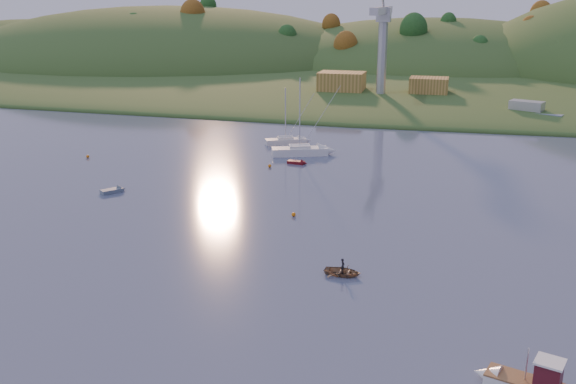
% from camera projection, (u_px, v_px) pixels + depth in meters
% --- Properties ---
extents(ground, '(500.00, 500.00, 0.00)m').
position_uv_depth(ground, '(132.00, 377.00, 43.20)').
color(ground, '#383D5C').
rests_on(ground, ground).
extents(far_shore, '(620.00, 220.00, 1.50)m').
position_uv_depth(far_shore, '(409.00, 62.00, 256.03)').
color(far_shore, '#28471C').
rests_on(far_shore, ground).
extents(shore_slope, '(640.00, 150.00, 7.00)m').
position_uv_depth(shore_slope, '(392.00, 82.00, 195.88)').
color(shore_slope, '#28471C').
rests_on(shore_slope, ground).
extents(hill_left_far, '(120.00, 100.00, 32.00)m').
position_uv_depth(hill_left_far, '(37.00, 57.00, 281.34)').
color(hill_left_far, '#28471C').
rests_on(hill_left_far, ground).
extents(hill_left, '(170.00, 140.00, 44.00)m').
position_uv_depth(hill_left, '(169.00, 64.00, 250.31)').
color(hill_left, '#28471C').
rests_on(hill_left, ground).
extents(hill_center, '(140.00, 120.00, 36.00)m').
position_uv_depth(hill_center, '(432.00, 68.00, 235.07)').
color(hill_center, '#28471C').
rests_on(hill_center, ground).
extents(hillside_trees, '(280.00, 50.00, 32.00)m').
position_uv_depth(hillside_trees, '(398.00, 75.00, 214.39)').
color(hillside_trees, '#184117').
rests_on(hillside_trees, ground).
extents(wharf, '(42.00, 16.00, 2.40)m').
position_uv_depth(wharf, '(394.00, 99.00, 154.52)').
color(wharf, slate).
rests_on(wharf, ground).
extents(shed_west, '(11.00, 8.00, 4.80)m').
position_uv_depth(shed_west, '(342.00, 82.00, 157.59)').
color(shed_west, olive).
rests_on(shed_west, wharf).
extents(shed_east, '(9.00, 7.00, 4.00)m').
position_uv_depth(shed_east, '(429.00, 86.00, 153.48)').
color(shed_east, olive).
rests_on(shed_east, wharf).
extents(dock_crane, '(3.20, 28.00, 20.30)m').
position_uv_depth(dock_crane, '(382.00, 32.00, 147.29)').
color(dock_crane, '#B7B7BC').
rests_on(dock_crane, wharf).
extents(fishing_boat, '(5.97, 3.46, 3.64)m').
position_uv_depth(fishing_boat, '(519.00, 379.00, 41.56)').
color(fishing_boat, white).
rests_on(fishing_boat, ground).
extents(sailboat_near, '(9.40, 5.75, 12.52)m').
position_uv_depth(sailboat_near, '(300.00, 150.00, 104.24)').
color(sailboat_near, white).
rests_on(sailboat_near, ground).
extents(sailboat_far, '(7.25, 5.07, 9.78)m').
position_uv_depth(sailboat_far, '(286.00, 140.00, 112.15)').
color(sailboat_far, silver).
rests_on(sailboat_far, ground).
extents(canoe, '(3.54, 2.63, 0.70)m').
position_uv_depth(canoe, '(343.00, 272.00, 59.03)').
color(canoe, '#87694A').
rests_on(canoe, ground).
extents(paddler, '(0.37, 0.53, 1.40)m').
position_uv_depth(paddler, '(343.00, 268.00, 58.93)').
color(paddler, black).
rests_on(paddler, ground).
extents(red_tender, '(3.25, 1.48, 1.07)m').
position_uv_depth(red_tender, '(300.00, 163.00, 98.75)').
color(red_tender, '#5D0D13').
rests_on(red_tender, ground).
extents(grey_dinghy, '(3.01, 3.43, 1.25)m').
position_uv_depth(grey_dinghy, '(117.00, 190.00, 84.55)').
color(grey_dinghy, slate).
rests_on(grey_dinghy, ground).
extents(work_vessel, '(16.46, 10.89, 3.99)m').
position_uv_depth(work_vessel, '(526.00, 113.00, 134.40)').
color(work_vessel, slate).
rests_on(work_vessel, ground).
extents(buoy_0, '(0.50, 0.50, 0.50)m').
position_uv_depth(buoy_0, '(294.00, 214.00, 75.00)').
color(buoy_0, orange).
rests_on(buoy_0, ground).
extents(buoy_1, '(0.50, 0.50, 0.50)m').
position_uv_depth(buoy_1, '(88.00, 156.00, 102.53)').
color(buoy_1, orange).
rests_on(buoy_1, ground).
extents(buoy_2, '(0.50, 0.50, 0.50)m').
position_uv_depth(buoy_2, '(270.00, 166.00, 96.82)').
color(buoy_2, orange).
rests_on(buoy_2, ground).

